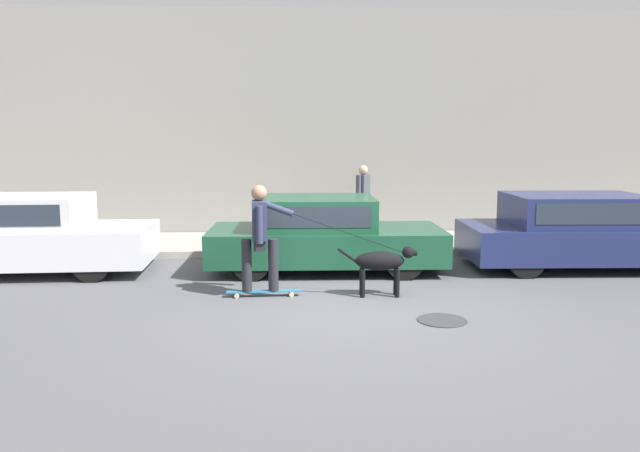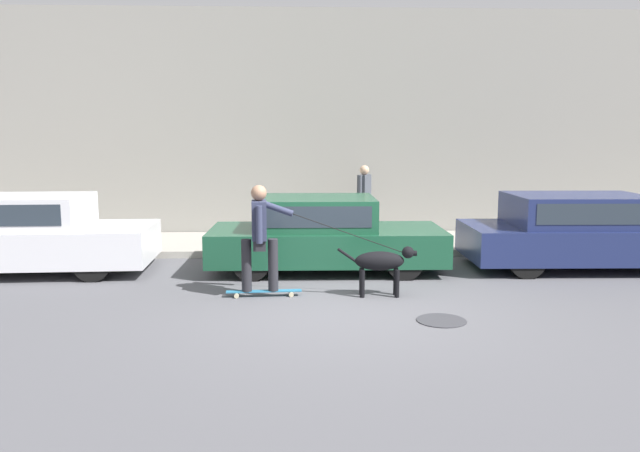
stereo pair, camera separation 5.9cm
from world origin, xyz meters
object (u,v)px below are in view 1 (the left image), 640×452
(parked_car_2, at_px, (581,232))
(dog, at_px, (382,263))
(pedestrian_with_bag, at_px, (363,198))
(skateboarder, at_px, (261,234))
(parked_car_0, at_px, (20,236))
(parked_car_1, at_px, (323,235))

(parked_car_2, xyz_separation_m, dog, (-3.80, -1.82, -0.14))
(dog, relative_size, pedestrian_with_bag, 0.74)
(skateboarder, bearing_deg, parked_car_0, 153.78)
(parked_car_1, relative_size, pedestrian_with_bag, 2.58)
(parked_car_1, bearing_deg, parked_car_0, -179.19)
(parked_car_2, height_order, skateboarder, skateboarder)
(dog, distance_m, skateboarder, 1.80)
(parked_car_1, height_order, parked_car_2, parked_car_2)
(parked_car_0, bearing_deg, parked_car_2, -2.17)
(parked_car_2, bearing_deg, skateboarder, -160.98)
(parked_car_1, relative_size, dog, 3.49)
(parked_car_0, relative_size, skateboarder, 1.64)
(parked_car_0, height_order, parked_car_1, parked_car_0)
(pedestrian_with_bag, bearing_deg, dog, 116.49)
(parked_car_0, bearing_deg, pedestrian_with_bag, 21.37)
(skateboarder, bearing_deg, pedestrian_with_bag, 63.01)
(parked_car_1, xyz_separation_m, dog, (0.76, -1.82, -0.11))
(parked_car_1, xyz_separation_m, skateboarder, (-0.99, -1.78, 0.32))
(parked_car_0, distance_m, parked_car_1, 5.16)
(parked_car_2, distance_m, dog, 4.22)
(parked_car_1, distance_m, parked_car_2, 4.56)
(parked_car_0, height_order, parked_car_2, parked_car_0)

